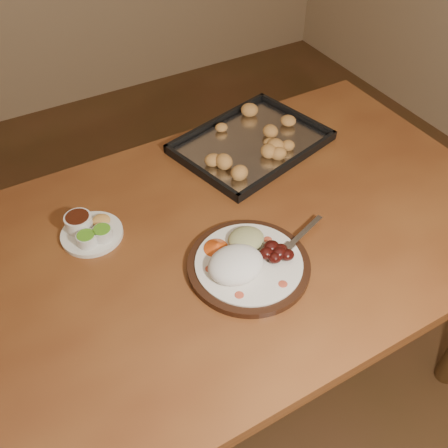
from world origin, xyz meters
TOP-DOWN VIEW (x-y plane):
  - ground at (0.00, 0.00)m, footprint 4.00×4.00m
  - dining_table at (0.17, -0.08)m, footprint 1.50×0.91m
  - dinner_plate at (0.14, -0.20)m, footprint 0.38×0.29m
  - condiment_saucer at (-0.14, 0.08)m, footprint 0.15×0.15m
  - baking_tray at (0.41, 0.20)m, footprint 0.49×0.41m

SIDE VIEW (x-z plane):
  - ground at x=0.00m, z-range 0.00..0.00m
  - dining_table at x=0.17m, z-range 0.28..1.03m
  - baking_tray at x=0.41m, z-range 0.74..0.79m
  - condiment_saucer at x=-0.14m, z-range 0.74..0.80m
  - dinner_plate at x=0.14m, z-range 0.74..0.80m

